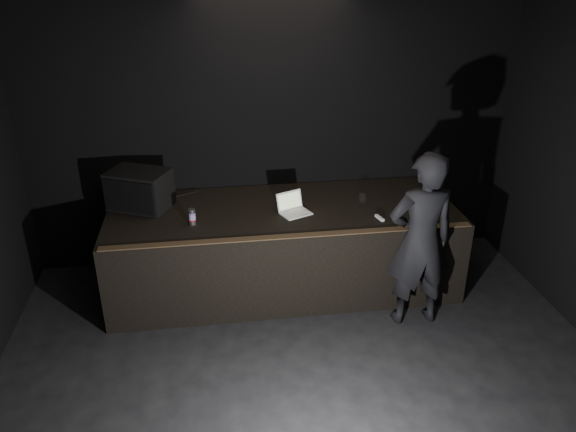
{
  "coord_description": "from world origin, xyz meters",
  "views": [
    {
      "loc": [
        -0.79,
        -3.11,
        3.69
      ],
      "look_at": [
        0.0,
        2.3,
        1.11
      ],
      "focal_mm": 35.0,
      "sensor_mm": 36.0,
      "label": 1
    }
  ],
  "objects_px": {
    "stage_monitor": "(139,189)",
    "stage_riser": "(283,247)",
    "person": "(420,241)",
    "laptop": "(293,208)",
    "beer_can": "(192,217)"
  },
  "relations": [
    {
      "from": "beer_can",
      "to": "person",
      "type": "xyz_separation_m",
      "value": [
        2.34,
        -0.69,
        -0.12
      ]
    },
    {
      "from": "stage_monitor",
      "to": "beer_can",
      "type": "bearing_deg",
      "value": -17.7
    },
    {
      "from": "stage_monitor",
      "to": "person",
      "type": "xyz_separation_m",
      "value": [
        2.93,
        -1.23,
        -0.25
      ]
    },
    {
      "from": "laptop",
      "to": "stage_riser",
      "type": "bearing_deg",
      "value": 108.09
    },
    {
      "from": "stage_monitor",
      "to": "person",
      "type": "distance_m",
      "value": 3.19
    },
    {
      "from": "laptop",
      "to": "beer_can",
      "type": "relative_size",
      "value": 2.28
    },
    {
      "from": "stage_monitor",
      "to": "laptop",
      "type": "relative_size",
      "value": 1.95
    },
    {
      "from": "stage_monitor",
      "to": "laptop",
      "type": "bearing_deg",
      "value": 11.82
    },
    {
      "from": "stage_riser",
      "to": "person",
      "type": "xyz_separation_m",
      "value": [
        1.31,
        -0.95,
        0.47
      ]
    },
    {
      "from": "laptop",
      "to": "person",
      "type": "xyz_separation_m",
      "value": [
        1.21,
        -0.83,
        -0.09
      ]
    },
    {
      "from": "stage_monitor",
      "to": "stage_riser",
      "type": "bearing_deg",
      "value": 14.99
    },
    {
      "from": "stage_monitor",
      "to": "laptop",
      "type": "distance_m",
      "value": 1.78
    },
    {
      "from": "person",
      "to": "laptop",
      "type": "bearing_deg",
      "value": -35.35
    },
    {
      "from": "stage_riser",
      "to": "laptop",
      "type": "xyz_separation_m",
      "value": [
        0.1,
        -0.12,
        0.56
      ]
    },
    {
      "from": "laptop",
      "to": "person",
      "type": "bearing_deg",
      "value": -58.05
    }
  ]
}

